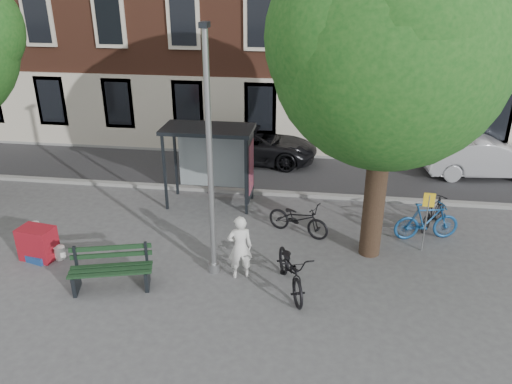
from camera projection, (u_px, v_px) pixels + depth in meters
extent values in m
plane|color=#4C4C4F|center=(214.00, 271.00, 12.82)|extent=(90.00, 90.00, 0.00)
cube|color=#28282B|center=(254.00, 172.00, 19.16)|extent=(40.00, 4.00, 0.01)
cube|color=gray|center=(245.00, 191.00, 17.33)|extent=(40.00, 0.25, 0.12)
cube|color=gray|center=(260.00, 153.00, 20.94)|extent=(40.00, 0.25, 0.12)
cylinder|color=#9EA0A3|center=(210.00, 162.00, 11.61)|extent=(0.14, 0.14, 6.00)
cylinder|color=#9EA0A3|center=(214.00, 267.00, 12.78)|extent=(0.28, 0.28, 0.24)
cube|color=#1E2328|center=(204.00, 25.00, 10.37)|extent=(0.18, 0.35, 0.12)
cylinder|color=black|center=(375.00, 196.00, 12.98)|extent=(0.56, 0.56, 3.40)
sphere|color=#184E17|center=(390.00, 50.00, 11.48)|extent=(5.60, 5.60, 5.60)
sphere|color=#184E17|center=(431.00, 26.00, 11.52)|extent=(3.92, 3.92, 3.92)
sphere|color=#184E17|center=(357.00, 38.00, 11.19)|extent=(4.20, 4.20, 4.20)
sphere|color=#184E17|center=(408.00, 27.00, 10.40)|extent=(3.64, 3.64, 3.64)
cube|color=#1E2328|center=(165.00, 173.00, 15.69)|extent=(0.08, 0.08, 2.50)
cube|color=#1E2328|center=(246.00, 177.00, 15.36)|extent=(0.08, 0.08, 2.50)
cube|color=#1E2328|center=(176.00, 160.00, 16.77)|extent=(0.08, 0.08, 2.50)
cube|color=#1E2328|center=(252.00, 164.00, 16.44)|extent=(0.08, 0.08, 2.50)
cube|color=#1E2328|center=(208.00, 129.00, 15.53)|extent=(2.85, 1.45, 0.12)
cube|color=#8C999E|center=(213.00, 158.00, 16.56)|extent=(2.34, 0.04, 2.00)
cube|color=#1E2328|center=(249.00, 167.00, 15.85)|extent=(0.12, 1.14, 2.12)
cube|color=#D84C19|center=(251.00, 167.00, 15.84)|extent=(0.02, 0.90, 1.62)
imported|color=silver|center=(240.00, 247.00, 12.27)|extent=(0.71, 0.56, 1.70)
cube|color=#1E2328|center=(76.00, 282.00, 11.95)|extent=(0.25, 0.62, 0.50)
cube|color=#1E2328|center=(147.00, 277.00, 12.14)|extent=(0.25, 0.62, 0.50)
cube|color=#17341C|center=(109.00, 274.00, 11.75)|extent=(1.92, 0.65, 0.04)
cube|color=#17341C|center=(111.00, 270.00, 11.93)|extent=(1.92, 0.65, 0.04)
cube|color=#17341C|center=(112.00, 265.00, 12.11)|extent=(1.92, 0.65, 0.04)
cube|color=#17341C|center=(111.00, 255.00, 12.12)|extent=(1.90, 0.57, 0.11)
cube|color=#17341C|center=(110.00, 248.00, 12.04)|extent=(1.90, 0.57, 0.11)
imported|color=black|center=(298.00, 218.00, 14.46)|extent=(2.02, 1.37, 1.00)
imported|color=navy|center=(427.00, 221.00, 14.17)|extent=(1.95, 0.94, 1.13)
imported|color=black|center=(291.00, 269.00, 11.89)|extent=(1.40, 2.28, 1.13)
imported|color=black|center=(433.00, 212.00, 14.85)|extent=(1.26, 1.60, 0.97)
imported|color=black|center=(254.00, 144.00, 20.05)|extent=(5.18, 2.56, 1.41)
imported|color=#AEB0B7|center=(484.00, 157.00, 18.55)|extent=(4.61, 2.07, 1.47)
cube|color=maroon|center=(38.00, 243.00, 13.25)|extent=(0.98, 0.73, 0.90)
cube|color=navy|center=(39.00, 257.00, 13.25)|extent=(0.64, 0.53, 0.20)
cylinder|color=silver|center=(60.00, 253.00, 13.33)|extent=(0.35, 0.35, 0.36)
cylinder|color=white|center=(26.00, 240.00, 13.96)|extent=(0.35, 0.35, 0.36)
cylinder|color=white|center=(35.00, 228.00, 14.58)|extent=(0.37, 0.37, 0.36)
cylinder|color=#9EA0A3|center=(425.00, 223.00, 13.44)|extent=(0.04, 0.04, 1.68)
cube|color=yellow|center=(429.00, 200.00, 13.16)|extent=(0.30, 0.06, 0.39)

